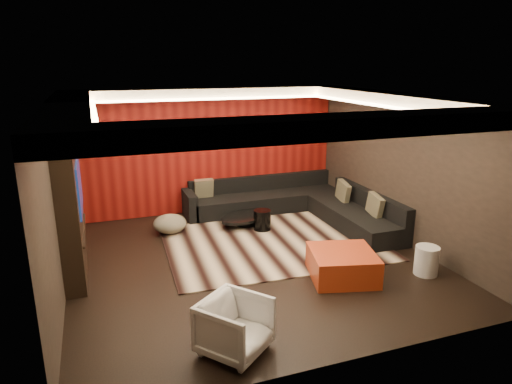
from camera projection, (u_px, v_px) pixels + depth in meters
name	position (u px, v px, depth m)	size (l,w,h in m)	color
floor	(251.00, 261.00, 7.96)	(6.00, 6.00, 0.02)	black
ceiling	(251.00, 96.00, 7.18)	(6.00, 6.00, 0.02)	silver
wall_back	(208.00, 151.00, 10.29)	(6.00, 0.02, 2.80)	black
wall_left	(55.00, 201.00, 6.59)	(0.02, 6.00, 2.80)	black
wall_right	(403.00, 169.00, 8.55)	(0.02, 6.00, 2.80)	black
red_feature_wall	(208.00, 151.00, 10.26)	(5.98, 0.05, 2.78)	#6B0C0A
soffit_back	(209.00, 93.00, 9.66)	(6.00, 0.60, 0.22)	silver
soffit_front	(335.00, 126.00, 4.77)	(6.00, 0.60, 0.22)	silver
soffit_left	(68.00, 110.00, 6.34)	(0.60, 4.80, 0.22)	silver
soffit_right	(394.00, 100.00, 8.09)	(0.60, 4.80, 0.22)	silver
cove_back	(213.00, 99.00, 9.37)	(4.80, 0.08, 0.04)	#FFD899
cove_front	(320.00, 130.00, 5.11)	(4.80, 0.08, 0.04)	#FFD899
cove_left	(94.00, 116.00, 6.47)	(0.08, 4.80, 0.04)	#FFD899
cove_right	(378.00, 105.00, 8.01)	(0.08, 4.80, 0.04)	#FFD899
tv_surround	(70.00, 207.00, 7.27)	(0.30, 2.00, 2.20)	black
tv_screen	(79.00, 185.00, 7.23)	(0.04, 1.30, 0.80)	black
tv_shelf	(84.00, 230.00, 7.44)	(0.04, 1.60, 0.04)	black
rug	(272.00, 243.00, 8.71)	(4.00, 3.00, 0.02)	#C0AB8C
coffee_table	(246.00, 220.00, 9.63)	(1.24, 1.24, 0.21)	black
drum_stool	(262.00, 220.00, 9.30)	(0.35, 0.35, 0.41)	black
striped_pouf	(170.00, 224.00, 9.16)	(0.66, 0.66, 0.36)	beige
white_side_table	(426.00, 260.00, 7.38)	(0.38, 0.38, 0.48)	silver
orange_ottoman	(342.00, 265.00, 7.27)	(0.99, 0.99, 0.44)	#AB2C16
armchair	(235.00, 327.00, 5.37)	(0.72, 0.74, 0.68)	silver
sectional_sofa	(297.00, 205.00, 10.14)	(3.65, 3.50, 0.75)	black
throw_pillows	(304.00, 195.00, 9.68)	(3.16, 2.70, 0.50)	tan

